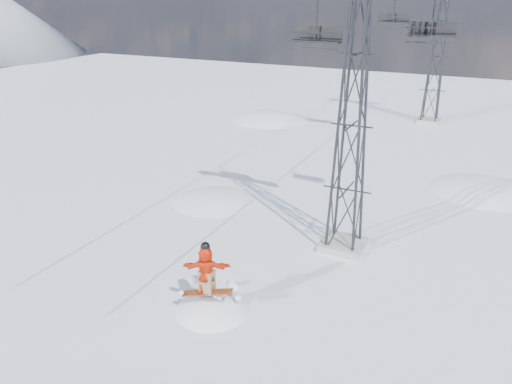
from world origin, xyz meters
TOP-DOWN VIEW (x-y plane):
  - ground at (0.00, 0.00)m, footprint 120.00×120.00m
  - snow_terrain at (-4.77, 21.24)m, footprint 39.00×37.00m
  - lift_tower_near at (0.80, 8.00)m, footprint 5.20×1.80m
  - lift_tower_far at (0.80, 33.00)m, footprint 5.20×1.80m
  - snowboarder_jump at (-1.98, 1.49)m, footprint 4.40×4.40m
  - lift_chair_near at (-1.40, 9.62)m, footprint 2.13×0.61m
  - lift_chair_mid at (3.00, 11.06)m, footprint 1.89×0.54m
  - lift_chair_far at (-1.40, 25.04)m, footprint 2.17×0.62m

SIDE VIEW (x-z plane):
  - snow_terrain at x=-4.77m, z-range -20.59..1.41m
  - snowboarder_jump at x=-1.98m, z-range -5.01..1.76m
  - ground at x=0.00m, z-range 0.00..0.00m
  - lift_tower_near at x=0.80m, z-range -0.24..11.18m
  - lift_tower_far at x=0.80m, z-range -0.24..11.18m
  - lift_chair_far at x=-1.40m, z-range 7.35..10.04m
  - lift_chair_near at x=-1.40m, z-range 7.41..10.06m
  - lift_chair_mid at x=3.00m, z-range 7.80..10.15m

